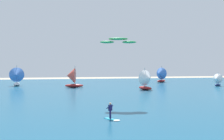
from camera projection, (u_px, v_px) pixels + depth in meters
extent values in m
cube|color=navy|center=(88.00, 89.00, 58.37)|extent=(160.00, 90.00, 0.10)
cube|color=#26B2CC|center=(110.00, 119.00, 25.21)|extent=(1.08, 1.43, 0.05)
cylinder|color=#19194C|center=(111.00, 115.00, 24.99)|extent=(0.14, 0.14, 0.80)
cylinder|color=#19194C|center=(110.00, 114.00, 25.42)|extent=(0.14, 0.14, 0.80)
cube|color=#19194C|center=(110.00, 108.00, 25.19)|extent=(0.42, 0.37, 0.60)
sphere|color=tan|center=(110.00, 104.00, 25.19)|extent=(0.22, 0.22, 0.22)
cylinder|color=#19194C|center=(108.00, 107.00, 25.11)|extent=(0.33, 0.48, 0.39)
cylinder|color=#19194C|center=(111.00, 107.00, 25.40)|extent=(0.33, 0.48, 0.39)
ellipsoid|color=white|center=(117.00, 120.00, 24.49)|extent=(0.91, 0.87, 0.08)
ellipsoid|color=#198C3F|center=(118.00, 39.00, 33.77)|extent=(2.85, 2.01, 0.31)
ellipsoid|color=#198C3F|center=(107.00, 42.00, 33.77)|extent=(2.17, 1.88, 0.31)
ellipsoid|color=#198C3F|center=(129.00, 42.00, 33.78)|extent=(2.17, 1.88, 0.31)
ellipsoid|color=white|center=(17.00, 84.00, 67.19)|extent=(2.00, 4.72, 0.86)
cylinder|color=silver|center=(17.00, 74.00, 67.35)|extent=(0.14, 0.14, 4.60)
cone|color=#3F72CC|center=(16.00, 75.00, 66.39)|extent=(4.03, 2.36, 3.86)
ellipsoid|color=maroon|center=(74.00, 86.00, 62.25)|extent=(4.74, 2.30, 0.85)
cylinder|color=silver|center=(75.00, 75.00, 62.20)|extent=(0.14, 0.14, 4.54)
cone|color=#D84C3F|center=(71.00, 76.00, 62.19)|extent=(2.60, 4.10, 3.82)
ellipsoid|color=navy|center=(218.00, 85.00, 66.44)|extent=(3.15, 2.59, 0.58)
cylinder|color=silver|center=(218.00, 78.00, 66.51)|extent=(0.10, 0.10, 3.08)
cone|color=white|center=(217.00, 79.00, 66.04)|extent=(2.55, 2.90, 2.59)
ellipsoid|color=maroon|center=(145.00, 88.00, 56.06)|extent=(2.82, 4.38, 0.78)
cylinder|color=silver|center=(145.00, 77.00, 56.19)|extent=(0.13, 0.13, 4.14)
cone|color=white|center=(147.00, 78.00, 55.42)|extent=(3.90, 2.95, 3.48)
ellipsoid|color=maroon|center=(161.00, 81.00, 81.59)|extent=(4.46, 3.93, 0.84)
cylinder|color=silver|center=(162.00, 73.00, 81.70)|extent=(0.14, 0.14, 4.45)
cone|color=#3F72CC|center=(160.00, 73.00, 80.98)|extent=(3.83, 4.15, 3.74)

